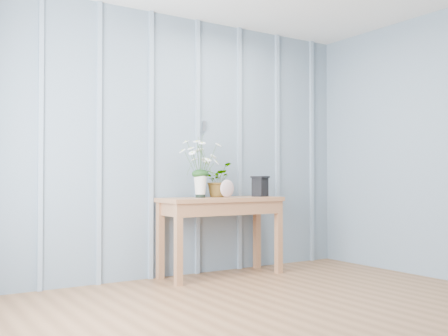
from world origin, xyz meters
TOP-DOWN VIEW (x-y plane):
  - ground at (0.00, 0.00)m, footprint 4.50×4.50m
  - room_shell at (0.00, 0.92)m, footprint 4.00×4.50m
  - sideboard at (0.37, 1.99)m, footprint 1.20×0.45m
  - daisy_vase at (0.15, 2.01)m, footprint 0.41×0.31m
  - spider_plant at (0.39, 2.09)m, footprint 0.40×0.39m
  - felt_disc_vessel at (0.40, 1.93)m, footprint 0.18×0.07m
  - carved_box at (0.83, 1.98)m, footprint 0.21×0.19m

SIDE VIEW (x-z plane):
  - ground at x=0.00m, z-range 0.00..0.00m
  - sideboard at x=0.37m, z-range 0.26..1.01m
  - felt_disc_vessel at x=0.40m, z-range 0.75..0.92m
  - carved_box at x=0.83m, z-range 0.75..0.96m
  - spider_plant at x=0.39m, z-range 0.75..1.08m
  - daisy_vase at x=0.15m, z-range 0.82..1.40m
  - room_shell at x=0.00m, z-range 0.74..3.24m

